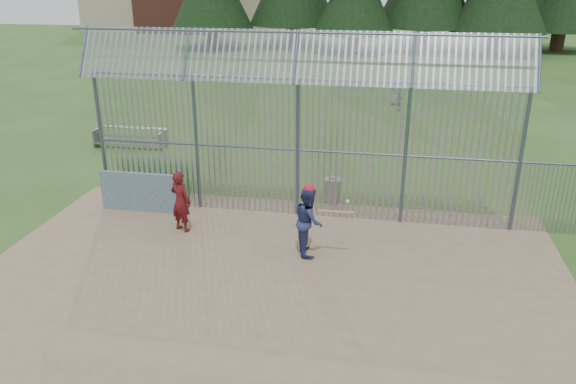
% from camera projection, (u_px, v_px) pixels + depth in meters
% --- Properties ---
extents(ground, '(120.00, 120.00, 0.00)m').
position_uv_depth(ground, '(273.00, 273.00, 13.43)').
color(ground, '#2D511E').
rests_on(ground, ground).
extents(dirt_infield, '(14.00, 10.00, 0.02)m').
position_uv_depth(dirt_infield, '(269.00, 283.00, 12.97)').
color(dirt_infield, '#756047').
rests_on(dirt_infield, ground).
extents(dugout_wall, '(2.50, 0.12, 1.20)m').
position_uv_depth(dugout_wall, '(141.00, 192.00, 16.63)').
color(dugout_wall, '#38566B').
rests_on(dugout_wall, dirt_infield).
extents(batter, '(0.88, 1.01, 1.76)m').
position_uv_depth(batter, '(309.00, 221.00, 14.03)').
color(batter, navy).
rests_on(batter, dirt_infield).
extents(onlooker, '(0.74, 0.62, 1.72)m').
position_uv_depth(onlooker, '(181.00, 201.00, 15.28)').
color(onlooker, maroon).
rests_on(onlooker, dirt_infield).
extents(bg_kid_standing, '(0.84, 0.72, 1.45)m').
position_uv_depth(bg_kid_standing, '(396.00, 92.00, 29.97)').
color(bg_kid_standing, slate).
rests_on(bg_kid_standing, ground).
extents(bg_kid_seated, '(0.58, 0.24, 0.98)m').
position_uv_depth(bg_kid_seated, '(399.00, 102.00, 28.77)').
color(bg_kid_seated, slate).
rests_on(bg_kid_seated, ground).
extents(batting_gear, '(1.27, 0.34, 0.68)m').
position_uv_depth(batting_gear, '(314.00, 193.00, 13.70)').
color(batting_gear, red).
rests_on(batting_gear, ground).
extents(trash_can, '(0.56, 0.56, 0.82)m').
position_uv_depth(trash_can, '(332.00, 190.00, 17.46)').
color(trash_can, gray).
rests_on(trash_can, ground).
extents(bleacher, '(3.00, 0.95, 0.72)m').
position_uv_depth(bleacher, '(130.00, 137.00, 22.92)').
color(bleacher, slate).
rests_on(bleacher, ground).
extents(backstop_fence, '(20.09, 0.81, 5.30)m').
position_uv_depth(backstop_fence, '(362.00, 142.00, 15.40)').
color(backstop_fence, '#47566B').
rests_on(backstop_fence, ground).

